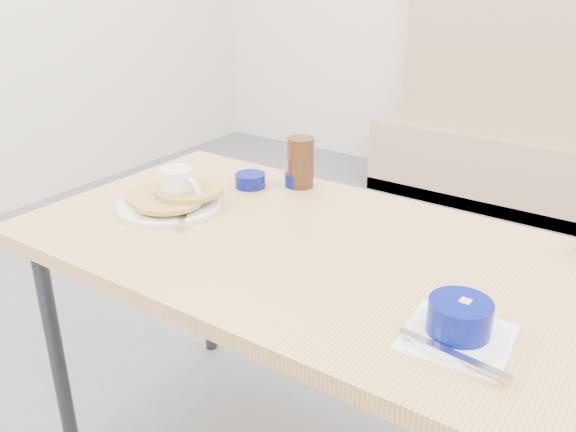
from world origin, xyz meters
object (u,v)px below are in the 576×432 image
Objects in this scene: dining_table at (299,263)px; creamer_bowl at (250,180)px; booth_bench at (541,149)px; amber_tumbler at (301,162)px; pancake_plate at (171,200)px; grits_setting at (459,323)px; butter_bowl at (299,179)px; coffee_mug at (179,187)px.

creamer_bowl is at bearing 145.84° from dining_table.
creamer_bowl is (-0.33, -2.31, 0.43)m from booth_bench.
amber_tumbler is (-0.21, 0.31, 0.14)m from dining_table.
creamer_bowl is (0.08, 0.25, -0.00)m from pancake_plate.
dining_table is 6.20× the size of grits_setting.
amber_tumbler is (-0.68, 0.49, 0.04)m from grits_setting.
butter_bowl is (0.20, 0.34, -0.00)m from pancake_plate.
pancake_plate reaches higher than creamer_bowl.
pancake_plate is 0.89m from grits_setting.
creamer_bowl is 1.04× the size of butter_bowl.
pancake_plate is at bearing 170.39° from grits_setting.
coffee_mug is at bearing 168.81° from grits_setting.
butter_bowl is (-0.21, -2.22, 0.43)m from booth_bench.
booth_bench is 2.61m from coffee_mug.
creamer_bowl is 0.16m from amber_tumbler.
booth_bench reaches higher than amber_tumbler.
amber_tumbler is at bearing 123.54° from dining_table.
creamer_bowl is (-0.33, 0.22, 0.08)m from dining_table.
grits_setting reaches higher than pancake_plate.
pancake_plate is at bearing -176.08° from dining_table.
dining_table is (0.00, -2.53, 0.35)m from booth_bench.
dining_table is 15.32× the size of creamer_bowl.
pancake_plate is (-0.41, -2.56, 0.43)m from booth_bench.
pancake_plate is (-0.41, -0.03, 0.08)m from dining_table.
butter_bowl is (-0.68, 0.49, -0.01)m from grits_setting.
booth_bench is 20.79× the size of creamer_bowl.
grits_setting is at bearing -9.61° from pancake_plate.
dining_table is 4.79× the size of pancake_plate.
butter_bowl is at bearing 60.11° from coffee_mug.
grits_setting is 2.47× the size of creamer_bowl.
coffee_mug reaches higher than grits_setting.
grits_setting is (0.87, -0.17, -0.02)m from coffee_mug.
dining_table is at bearing 159.31° from grits_setting.
butter_bowl is (-0.21, 0.32, 0.08)m from dining_table.
creamer_bowl is at bearing -140.64° from butter_bowl.
creamer_bowl is at bearing 71.83° from pancake_plate.
butter_bowl is 0.06m from amber_tumbler.
booth_bench is 1.36× the size of dining_table.
pancake_plate is at bearing -99.09° from booth_bench.
butter_bowl reaches higher than dining_table.
coffee_mug reaches higher than butter_bowl.
booth_bench is at bearing 81.94° from creamer_bowl.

